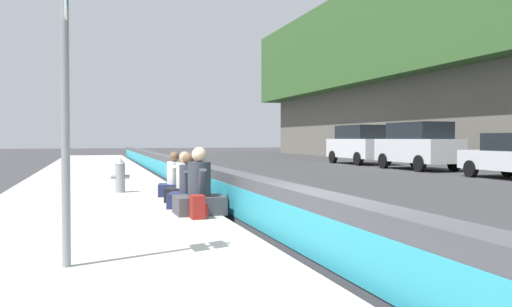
{
  "coord_description": "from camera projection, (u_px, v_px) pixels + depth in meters",
  "views": [
    {
      "loc": [
        -6.29,
        2.63,
        1.51
      ],
      "look_at": [
        6.43,
        -1.15,
        1.14
      ],
      "focal_mm": 38.33,
      "sensor_mm": 36.0,
      "label": 1
    }
  ],
  "objects": [
    {
      "name": "jersey_barrier",
      "position": [
        314.0,
        226.0,
        6.8
      ],
      "size": [
        76.0,
        0.45,
        0.85
      ],
      "color": "#47474C",
      "rests_on": "ground_plane"
    },
    {
      "name": "seated_person_rear",
      "position": [
        185.0,
        186.0,
        11.88
      ],
      "size": [
        0.88,
        0.95,
        1.09
      ],
      "color": "black",
      "rests_on": "sidewalk_strip"
    },
    {
      "name": "seated_person_foreground",
      "position": [
        199.0,
        193.0,
        9.91
      ],
      "size": [
        0.78,
        0.89,
        1.22
      ],
      "color": "#424247",
      "rests_on": "sidewalk_strip"
    },
    {
      "name": "ground_plane",
      "position": [
        314.0,
        259.0,
        6.82
      ],
      "size": [
        160.0,
        160.0,
        0.0
      ],
      "primitive_type": "plane",
      "color": "#353538",
      "rests_on": "ground"
    },
    {
      "name": "sidewalk_strip",
      "position": [
        93.0,
        268.0,
        6.06
      ],
      "size": [
        80.0,
        4.4,
        0.14
      ],
      "primitive_type": "cube",
      "color": "#A8A59E",
      "rests_on": "ground_plane"
    },
    {
      "name": "parked_car_midline",
      "position": [
        359.0,
        144.0,
        32.0
      ],
      "size": [
        4.87,
        2.2,
        2.28
      ],
      "color": "silver",
      "rests_on": "ground_plane"
    },
    {
      "name": "fire_hydrant",
      "position": [
        120.0,
        175.0,
        13.86
      ],
      "size": [
        0.26,
        0.46,
        0.88
      ],
      "color": "gray",
      "rests_on": "sidewalk_strip"
    },
    {
      "name": "route_sign_post",
      "position": [
        65.0,
        72.0,
        5.78
      ],
      "size": [
        0.44,
        0.09,
        3.6
      ],
      "color": "gray",
      "rests_on": "sidewalk_strip"
    },
    {
      "name": "parked_car_fourth",
      "position": [
        418.0,
        145.0,
        26.2
      ],
      "size": [
        4.83,
        2.13,
        2.28
      ],
      "color": "silver",
      "rests_on": "ground_plane"
    },
    {
      "name": "seated_person_middle",
      "position": [
        189.0,
        190.0,
        10.83
      ],
      "size": [
        0.87,
        0.95,
        1.09
      ],
      "color": "#23284C",
      "rests_on": "sidewalk_strip"
    },
    {
      "name": "backpack",
      "position": [
        198.0,
        207.0,
        9.33
      ],
      "size": [
        0.32,
        0.28,
        0.4
      ],
      "color": "maroon",
      "rests_on": "sidewalk_strip"
    },
    {
      "name": "seated_person_far",
      "position": [
        175.0,
        182.0,
        13.03
      ],
      "size": [
        0.76,
        0.85,
        1.05
      ],
      "color": "#23284C",
      "rests_on": "sidewalk_strip"
    }
  ]
}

